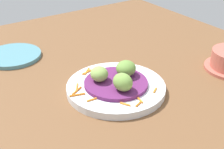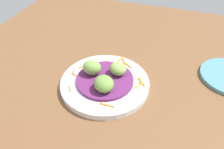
{
  "view_description": "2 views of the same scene",
  "coord_description": "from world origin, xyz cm",
  "px_view_note": "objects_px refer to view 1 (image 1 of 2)",
  "views": [
    {
      "loc": [
        35.47,
        56.85,
        41.76
      ],
      "look_at": [
        0.01,
        4.55,
        6.56
      ],
      "focal_mm": 50.39,
      "sensor_mm": 36.0,
      "label": 1
    },
    {
      "loc": [
        -40.48,
        -10.61,
        42.44
      ],
      "look_at": [
        1.05,
        3.61,
        4.79
      ],
      "focal_mm": 35.14,
      "sensor_mm": 36.0,
      "label": 2
    }
  ],
  "objects_px": {
    "guac_scoop_left": "(123,82)",
    "side_plate_small": "(13,56)",
    "guac_scoop_right": "(99,74)",
    "main_plate": "(116,88)",
    "guac_scoop_center": "(126,68)"
  },
  "relations": [
    {
      "from": "guac_scoop_center",
      "to": "main_plate",
      "type": "bearing_deg",
      "value": 17.87
    },
    {
      "from": "guac_scoop_left",
      "to": "side_plate_small",
      "type": "distance_m",
      "value": 0.38
    },
    {
      "from": "guac_scoop_center",
      "to": "side_plate_small",
      "type": "xyz_separation_m",
      "value": [
        0.18,
        -0.3,
        -0.04
      ]
    },
    {
      "from": "guac_scoop_center",
      "to": "guac_scoop_left",
      "type": "bearing_deg",
      "value": 47.87
    },
    {
      "from": "guac_scoop_right",
      "to": "guac_scoop_left",
      "type": "bearing_deg",
      "value": 107.87
    },
    {
      "from": "guac_scoop_right",
      "to": "main_plate",
      "type": "bearing_deg",
      "value": 137.87
    },
    {
      "from": "main_plate",
      "to": "guac_scoop_center",
      "type": "bearing_deg",
      "value": -162.13
    },
    {
      "from": "guac_scoop_left",
      "to": "guac_scoop_right",
      "type": "relative_size",
      "value": 1.09
    },
    {
      "from": "guac_scoop_center",
      "to": "guac_scoop_right",
      "type": "relative_size",
      "value": 1.16
    },
    {
      "from": "guac_scoop_left",
      "to": "guac_scoop_center",
      "type": "relative_size",
      "value": 0.94
    },
    {
      "from": "side_plate_small",
      "to": "guac_scoop_right",
      "type": "bearing_deg",
      "value": 111.16
    },
    {
      "from": "guac_scoop_left",
      "to": "main_plate",
      "type": "bearing_deg",
      "value": -102.13
    },
    {
      "from": "guac_scoop_left",
      "to": "guac_scoop_right",
      "type": "bearing_deg",
      "value": -72.13
    },
    {
      "from": "guac_scoop_center",
      "to": "side_plate_small",
      "type": "distance_m",
      "value": 0.35
    },
    {
      "from": "main_plate",
      "to": "side_plate_small",
      "type": "height_order",
      "value": "main_plate"
    }
  ]
}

